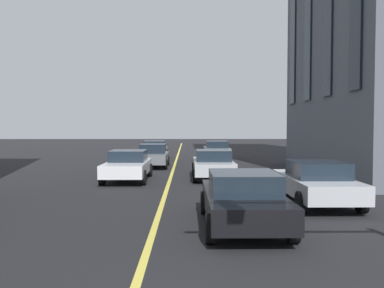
% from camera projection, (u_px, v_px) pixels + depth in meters
% --- Properties ---
extents(lane_centre_line, '(80.00, 0.16, 0.01)m').
position_uv_depth(lane_centre_line, '(170.00, 178.00, 19.24)').
color(lane_centre_line, '#D8C64C').
rests_on(lane_centre_line, ground_plane).
extents(car_silver_mid, '(4.40, 1.95, 1.37)m').
position_uv_depth(car_silver_mid, '(154.00, 150.00, 30.62)').
color(car_silver_mid, '#B7BABF').
rests_on(car_silver_mid, ground_plane).
extents(car_black_far, '(4.40, 1.95, 1.37)m').
position_uv_depth(car_black_far, '(243.00, 198.00, 9.85)').
color(car_black_far, black).
rests_on(car_black_far, ground_plane).
extents(car_silver_near, '(4.40, 1.95, 1.37)m').
position_uv_depth(car_silver_near, '(316.00, 182.00, 12.79)').
color(car_silver_near, '#B7BABF').
rests_on(car_silver_near, ground_plane).
extents(car_silver_parked_b, '(4.40, 1.95, 1.37)m').
position_uv_depth(car_silver_parked_b, '(213.00, 164.00, 18.99)').
color(car_silver_parked_b, '#B7BABF').
rests_on(car_silver_parked_b, ground_plane).
extents(car_grey_trailing, '(4.40, 1.95, 1.37)m').
position_uv_depth(car_grey_trailing, '(217.00, 150.00, 30.47)').
color(car_grey_trailing, slate).
rests_on(car_grey_trailing, ground_plane).
extents(car_grey_oncoming, '(3.90, 1.89, 1.40)m').
position_uv_depth(car_grey_oncoming, '(153.00, 156.00, 24.36)').
color(car_grey_oncoming, slate).
rests_on(car_grey_oncoming, ground_plane).
extents(car_white_parked_a, '(4.40, 1.95, 1.37)m').
position_uv_depth(car_white_parked_a, '(128.00, 165.00, 18.37)').
color(car_white_parked_a, silver).
rests_on(car_white_parked_a, ground_plane).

